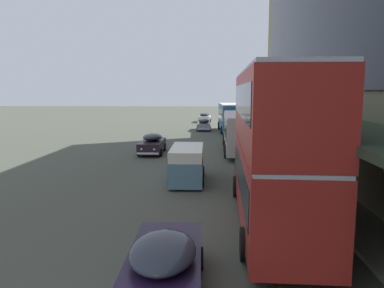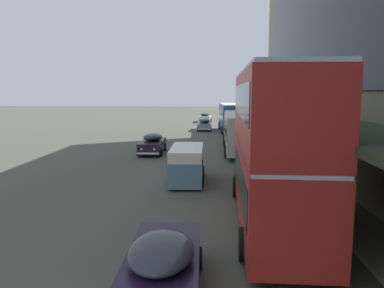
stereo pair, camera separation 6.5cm
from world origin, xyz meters
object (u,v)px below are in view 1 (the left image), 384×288
(sedan_lead_near, at_px, (164,268))
(sedan_oncoming_rear, at_px, (205,117))
(transit_bus_kerbside_front, at_px, (240,130))
(sedan_second_mid, at_px, (152,144))
(sedan_oncoming_front, at_px, (204,124))
(vw_van, at_px, (187,162))
(transit_bus_kerbside_far, at_px, (274,142))
(transit_bus_kerbside_rear, at_px, (231,116))

(sedan_lead_near, bearing_deg, sedan_oncoming_rear, 89.99)
(transit_bus_kerbside_front, relative_size, sedan_oncoming_rear, 2.39)
(sedan_second_mid, bearing_deg, sedan_lead_near, -80.27)
(sedan_oncoming_rear, distance_m, sedan_oncoming_front, 13.04)
(sedan_lead_near, height_order, vw_van, vw_van)
(transit_bus_kerbside_far, bearing_deg, sedan_second_mid, 113.96)
(transit_bus_kerbside_rear, relative_size, transit_bus_kerbside_far, 0.87)
(sedan_oncoming_front, bearing_deg, sedan_oncoming_rear, 90.51)
(transit_bus_kerbside_far, height_order, sedan_oncoming_front, transit_bus_kerbside_far)
(sedan_second_mid, height_order, sedan_lead_near, sedan_second_mid)
(sedan_oncoming_front, height_order, vw_van, vw_van)
(sedan_oncoming_rear, bearing_deg, transit_bus_kerbside_rear, -76.41)
(sedan_lead_near, bearing_deg, vw_van, 91.02)
(vw_van, bearing_deg, sedan_lead_near, -88.98)
(transit_bus_kerbside_far, distance_m, sedan_second_mid, 17.62)
(transit_bus_kerbside_front, xyz_separation_m, transit_bus_kerbside_far, (-0.12, -17.44, 1.31))
(sedan_lead_near, relative_size, sedan_oncoming_front, 1.08)
(sedan_second_mid, xyz_separation_m, vw_van, (3.45, -9.45, 0.30))
(transit_bus_kerbside_front, distance_m, sedan_oncoming_rear, 30.07)
(transit_bus_kerbside_rear, xyz_separation_m, sedan_second_mid, (-7.20, -16.76, -1.18))
(transit_bus_kerbside_rear, xyz_separation_m, sedan_oncoming_front, (-3.41, 1.53, -1.21))
(transit_bus_kerbside_front, xyz_separation_m, sedan_second_mid, (-7.22, -1.48, -1.01))
(transit_bus_kerbside_front, relative_size, sedan_lead_near, 2.23)
(sedan_second_mid, xyz_separation_m, sedan_oncoming_front, (3.79, 18.28, -0.03))
(sedan_oncoming_rear, bearing_deg, vw_van, -90.31)
(sedan_oncoming_front, bearing_deg, sedan_lead_near, -90.18)
(sedan_second_mid, height_order, sedan_oncoming_front, sedan_second_mid)
(transit_bus_kerbside_front, xyz_separation_m, sedan_oncoming_rear, (-3.54, 29.85, -1.05))
(transit_bus_kerbside_front, relative_size, transit_bus_kerbside_far, 1.03)
(sedan_oncoming_rear, xyz_separation_m, sedan_lead_near, (-0.01, -52.68, 0.02))
(sedan_oncoming_front, distance_m, vw_van, 27.74)
(transit_bus_kerbside_front, distance_m, transit_bus_kerbside_far, 17.49)
(transit_bus_kerbside_far, xyz_separation_m, sedan_second_mid, (-7.09, 15.96, -2.32))
(vw_van, bearing_deg, transit_bus_kerbside_rear, 81.87)
(transit_bus_kerbside_front, distance_m, sedan_second_mid, 7.43)
(sedan_second_mid, bearing_deg, sedan_oncoming_front, 78.29)
(transit_bus_kerbside_front, relative_size, vw_van, 2.39)
(transit_bus_kerbside_front, xyz_separation_m, sedan_oncoming_front, (-3.43, 16.81, -1.04))
(transit_bus_kerbside_rear, distance_m, transit_bus_kerbside_far, 32.74)
(transit_bus_kerbside_rear, bearing_deg, transit_bus_kerbside_far, -90.18)
(transit_bus_kerbside_far, bearing_deg, transit_bus_kerbside_rear, 89.82)
(transit_bus_kerbside_far, bearing_deg, sedan_oncoming_front, 95.51)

